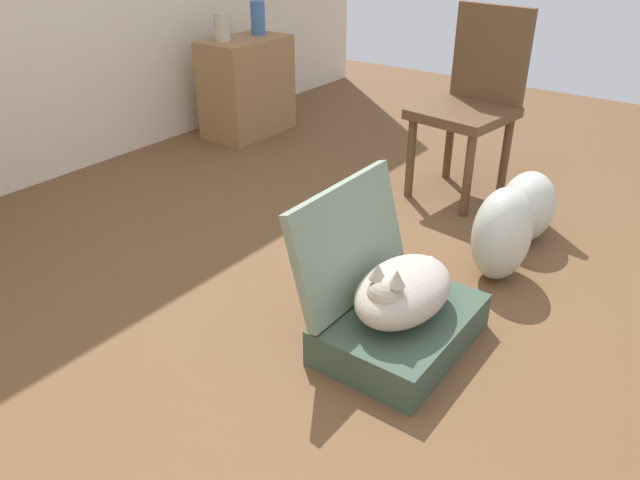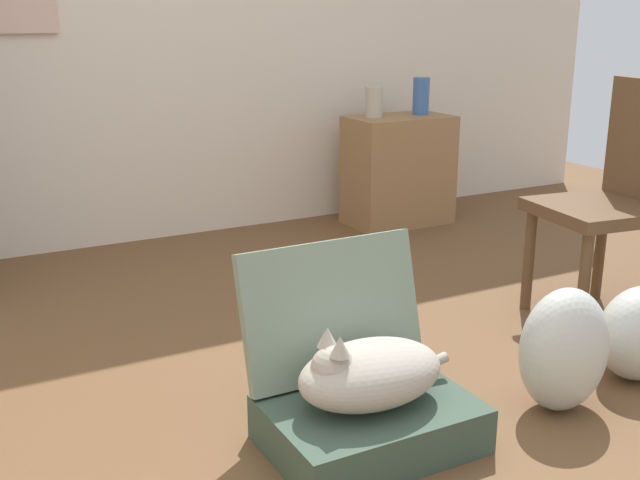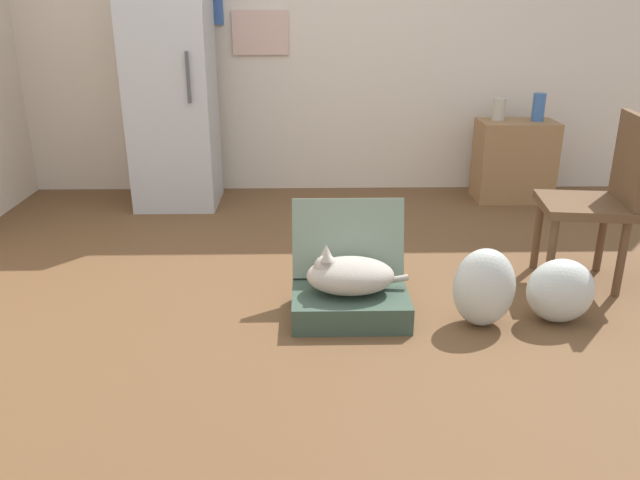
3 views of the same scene
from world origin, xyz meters
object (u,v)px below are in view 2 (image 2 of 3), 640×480
Objects in this scene: cat at (368,373)px; vase_tall at (374,102)px; plastic_bag_white at (564,350)px; side_table at (398,170)px; vase_short at (421,96)px; chair at (616,194)px; suitcase_base at (370,424)px.

cat is 3.07× the size of vase_tall.
plastic_bag_white is 0.63× the size of side_table.
cat is 2.44× the size of vase_short.
chair reaches higher than side_table.
suitcase_base is 0.66m from plastic_bag_white.
chair is at bearing -86.76° from vase_tall.
vase_short is (0.93, 2.11, 0.53)m from plastic_bag_white.
vase_tall is (1.29, 2.05, 0.48)m from cat.
cat is (-0.01, 0.00, 0.16)m from suitcase_base.
plastic_bag_white is 1.89× the size of vase_short.
vase_short is (1.58, 2.01, 0.50)m from cat.
vase_short reaches higher than suitcase_base.
vase_short reaches higher than vase_tall.
vase_tall is at bearing 57.83° from cat.
vase_tall is (-0.15, 0.04, 0.40)m from side_table.
side_table reaches higher than suitcase_base.
vase_short is (1.57, 2.01, 0.66)m from suitcase_base.
plastic_bag_white is at bearing -8.34° from cat.
chair is at bearing 16.04° from cat.
chair is at bearing -91.92° from side_table.
chair is at bearing -97.11° from vase_short.
cat is 0.54× the size of chair.
vase_tall reaches higher than suitcase_base.
cat is at bearing 177.98° from suitcase_base.
cat is 1.46m from chair.
suitcase_base is 0.16m from cat.
suitcase_base is 2.47m from side_table.
plastic_bag_white is 0.93m from chair.
side_table is (1.43, 2.00, 0.08)m from cat.
vase_tall is at bearing -169.29° from chair.
plastic_bag_white is (0.65, -0.10, -0.03)m from cat.
suitcase_base is 0.92× the size of side_table.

